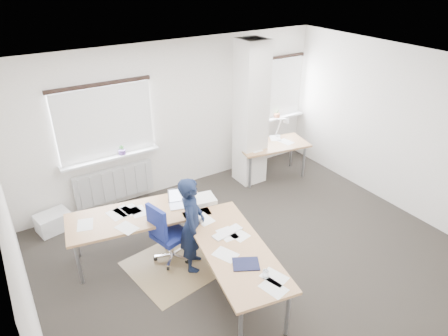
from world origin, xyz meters
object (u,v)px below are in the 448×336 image
desk_side (272,146)px  task_chair (169,245)px  desk_main (187,231)px  person (192,224)px

desk_side → task_chair: bearing=-146.2°
desk_main → person: bearing=31.8°
desk_main → task_chair: (-0.14, 0.32, -0.41)m
desk_main → desk_side: bearing=40.2°
desk_side → task_chair: 3.16m
desk_side → person: (-2.62, -1.55, 0.04)m
person → desk_main: bearing=142.6°
task_chair → person: size_ratio=0.70×
desk_main → person: person is taller
desk_main → person: size_ratio=2.05×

